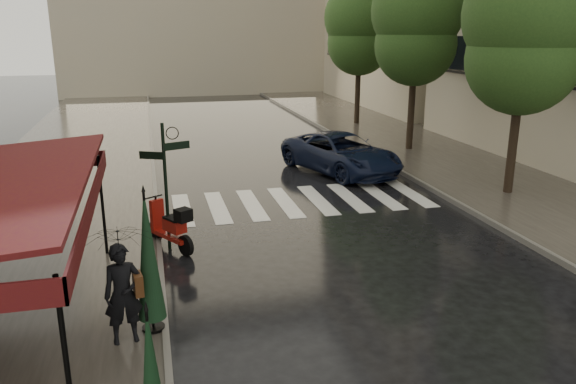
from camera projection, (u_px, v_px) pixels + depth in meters
name	position (u px, v px, depth m)	size (l,w,h in m)	color
ground	(237.00, 297.00, 11.26)	(120.00, 120.00, 0.00)	black
sidewalk_near	(71.00, 168.00, 21.37)	(6.00, 60.00, 0.12)	#38332D
sidewalk_far	(424.00, 149.00, 24.79)	(5.50, 60.00, 0.12)	#38332D
curb_near	(153.00, 163.00, 22.08)	(0.12, 60.00, 0.16)	#595651
curb_far	(365.00, 152.00, 24.14)	(0.12, 60.00, 0.16)	#595651
crosswalk	(301.00, 201.00, 17.53)	(7.85, 3.20, 0.01)	silver
signpost	(166.00, 176.00, 13.26)	(1.17, 0.29, 3.10)	black
tree_near	(527.00, 24.00, 16.64)	(3.80, 3.80, 7.99)	black
tree_mid	(417.00, 18.00, 23.06)	(3.80, 3.80, 8.34)	black
tree_far	(360.00, 23.00, 29.66)	(3.80, 3.80, 8.16)	black
pedestrian_with_umbrella	(119.00, 249.00, 9.02)	(1.19, 1.20, 2.49)	black
scooter	(171.00, 227.00, 13.57)	(1.09, 1.62, 1.21)	black
parked_car	(341.00, 153.00, 20.88)	(2.39, 5.19, 1.44)	black
parasol_back	(148.00, 256.00, 9.47)	(0.48, 0.48, 2.57)	black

